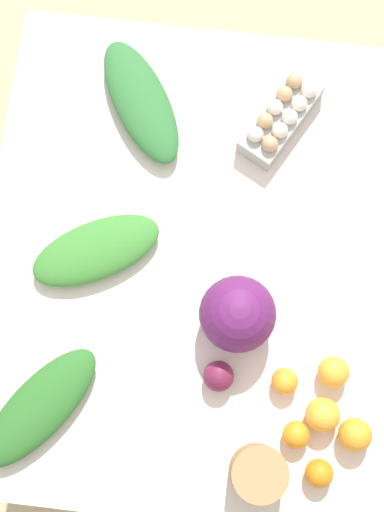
{
  "coord_description": "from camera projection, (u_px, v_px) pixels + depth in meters",
  "views": [
    {
      "loc": [
        -0.38,
        -0.04,
        2.54
      ],
      "look_at": [
        0.0,
        0.0,
        0.79
      ],
      "focal_mm": 50.0,
      "sensor_mm": 36.0,
      "label": 1
    }
  ],
  "objects": [
    {
      "name": "orange_1",
      "position": [
        319.0,
        473.0,
        1.67
      ],
      "size": [
        0.07,
        0.07,
        0.07
      ],
      "primitive_type": "sphere",
      "color": "orange",
      "rests_on": "dining_table"
    },
    {
      "name": "paper_bag",
      "position": [
        258.0,
        473.0,
        1.65
      ],
      "size": [
        0.13,
        0.13,
        0.12
      ],
      "primitive_type": "cylinder",
      "color": "#A87F51",
      "rests_on": "dining_table"
    },
    {
      "name": "greens_bunch_beet_tops",
      "position": [
        96.0,
        250.0,
        1.79
      ],
      "size": [
        0.29,
        0.37,
        0.06
      ],
      "primitive_type": "ellipsoid",
      "rotation": [
        0.0,
        0.0,
        2.07
      ],
      "color": "#3D8433",
      "rests_on": "dining_table"
    },
    {
      "name": "beet_root",
      "position": [
        219.0,
        376.0,
        1.72
      ],
      "size": [
        0.07,
        0.07,
        0.07
      ],
      "primitive_type": "sphere",
      "color": "maroon",
      "rests_on": "dining_table"
    },
    {
      "name": "orange_4",
      "position": [
        296.0,
        435.0,
        1.69
      ],
      "size": [
        0.07,
        0.07,
        0.07
      ],
      "primitive_type": "sphere",
      "color": "orange",
      "rests_on": "dining_table"
    },
    {
      "name": "ground_plane",
      "position": [
        192.0,
        302.0,
        2.57
      ],
      "size": [
        8.0,
        8.0,
        0.0
      ],
      "primitive_type": "plane",
      "color": "#C6B289"
    },
    {
      "name": "cabbage_purple",
      "position": [
        238.0,
        314.0,
        1.69
      ],
      "size": [
        0.19,
        0.19,
        0.19
      ],
      "primitive_type": "sphere",
      "color": "#601E5B",
      "rests_on": "dining_table"
    },
    {
      "name": "egg_carton",
      "position": [
        281.0,
        117.0,
        1.85
      ],
      "size": [
        0.28,
        0.21,
        0.09
      ],
      "rotation": [
        0.0,
        0.0,
        2.64
      ],
      "color": "#A8A8A3",
      "rests_on": "dining_table"
    },
    {
      "name": "orange_5",
      "position": [
        285.0,
        381.0,
        1.72
      ],
      "size": [
        0.07,
        0.07,
        0.07
      ],
      "primitive_type": "sphere",
      "color": "orange",
      "rests_on": "dining_table"
    },
    {
      "name": "orange_0",
      "position": [
        323.0,
        415.0,
        1.69
      ],
      "size": [
        0.08,
        0.08,
        0.08
      ],
      "primitive_type": "sphere",
      "color": "#F9A833",
      "rests_on": "dining_table"
    },
    {
      "name": "greens_bunch_kale",
      "position": [
        141.0,
        102.0,
        1.87
      ],
      "size": [
        0.39,
        0.31,
        0.07
      ],
      "primitive_type": "ellipsoid",
      "rotation": [
        0.0,
        0.0,
        3.68
      ],
      "color": "#337538",
      "rests_on": "dining_table"
    },
    {
      "name": "dining_table",
      "position": [
        192.0,
        265.0,
        1.91
      ],
      "size": [
        1.29,
        1.07,
        0.77
      ],
      "color": "silver",
      "rests_on": "ground_plane"
    },
    {
      "name": "orange_3",
      "position": [
        334.0,
        372.0,
        1.72
      ],
      "size": [
        0.08,
        0.08,
        0.08
      ],
      "primitive_type": "sphere",
      "color": "#F9A833",
      "rests_on": "dining_table"
    },
    {
      "name": "orange_2",
      "position": [
        355.0,
        435.0,
        1.68
      ],
      "size": [
        0.08,
        0.08,
        0.08
      ],
      "primitive_type": "sphere",
      "color": "orange",
      "rests_on": "dining_table"
    },
    {
      "name": "greens_bunch_chard",
      "position": [
        40.0,
        407.0,
        1.71
      ],
      "size": [
        0.37,
        0.32,
        0.06
      ],
      "primitive_type": "ellipsoid",
      "rotation": [
        0.0,
        0.0,
        5.65
      ],
      "color": "#2D6B28",
      "rests_on": "dining_table"
    }
  ]
}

